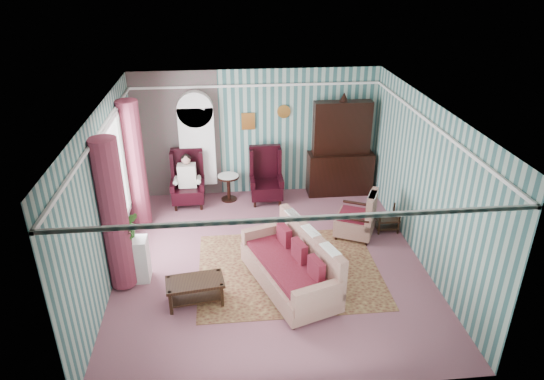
{
  "coord_description": "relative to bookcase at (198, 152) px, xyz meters",
  "views": [
    {
      "loc": [
        -0.73,
        -7.43,
        5.08
      ],
      "look_at": [
        0.09,
        0.6,
        1.17
      ],
      "focal_mm": 32.0,
      "sensor_mm": 36.0,
      "label": 1
    }
  ],
  "objects": [
    {
      "name": "floral_armchair",
      "position": [
        3.12,
        -2.08,
        -0.61
      ],
      "size": [
        1.06,
        1.06,
        1.03
      ],
      "primitive_type": "cube",
      "rotation": [
        0.0,
        0.0,
        1.12
      ],
      "color": "beige",
      "rests_on": "floor"
    },
    {
      "name": "room_shell",
      "position": [
        0.73,
        -2.66,
        0.89
      ],
      "size": [
        5.53,
        6.02,
        2.91
      ],
      "color": "#376564",
      "rests_on": "ground"
    },
    {
      "name": "coffee_table",
      "position": [
        0.04,
        -3.89,
        -0.91
      ],
      "size": [
        0.97,
        0.61,
        0.43
      ],
      "primitive_type": "cube",
      "rotation": [
        0.0,
        0.0,
        0.13
      ],
      "color": "black",
      "rests_on": "floor"
    },
    {
      "name": "plant_stand",
      "position": [
        -1.05,
        -3.14,
        -0.72
      ],
      "size": [
        0.55,
        0.35,
        0.8
      ],
      "primitive_type": "cube",
      "color": "white",
      "rests_on": "floor"
    },
    {
      "name": "dresser_hutch",
      "position": [
        3.25,
        -0.12,
        0.06
      ],
      "size": [
        1.5,
        0.56,
        2.36
      ],
      "primitive_type": "cube",
      "color": "black",
      "rests_on": "floor"
    },
    {
      "name": "bookcase",
      "position": [
        0.0,
        0.0,
        0.0
      ],
      "size": [
        0.8,
        0.28,
        2.24
      ],
      "primitive_type": "cube",
      "color": "white",
      "rests_on": "floor"
    },
    {
      "name": "seated_woman",
      "position": [
        -0.25,
        -0.39,
        -0.53
      ],
      "size": [
        0.44,
        0.4,
        1.18
      ],
      "primitive_type": null,
      "color": "beige",
      "rests_on": "floor"
    },
    {
      "name": "potted_plant_b",
      "position": [
        -1.02,
        -3.03,
        -0.09
      ],
      "size": [
        0.29,
        0.25,
        0.46
      ],
      "primitive_type": "imported",
      "rotation": [
        0.0,
        0.0,
        0.2
      ],
      "color": "#225119",
      "rests_on": "plant_stand"
    },
    {
      "name": "nest_table",
      "position": [
        3.82,
        -1.94,
        -0.85
      ],
      "size": [
        0.45,
        0.38,
        0.54
      ],
      "primitive_type": "cube",
      "color": "black",
      "rests_on": "floor"
    },
    {
      "name": "sofa",
      "position": [
        1.58,
        -3.66,
        -0.6
      ],
      "size": [
        1.65,
        2.31,
        1.04
      ],
      "primitive_type": "cube",
      "rotation": [
        0.0,
        0.0,
        1.9
      ],
      "color": "#C5B799",
      "rests_on": "floor"
    },
    {
      "name": "round_side_table",
      "position": [
        0.65,
        -0.24,
        -0.82
      ],
      "size": [
        0.5,
        0.5,
        0.6
      ],
      "primitive_type": "cylinder",
      "color": "black",
      "rests_on": "floor"
    },
    {
      "name": "wingback_right",
      "position": [
        1.5,
        -0.39,
        -0.5
      ],
      "size": [
        0.76,
        0.8,
        1.25
      ],
      "primitive_type": "cube",
      "color": "black",
      "rests_on": "floor"
    },
    {
      "name": "wingback_left",
      "position": [
        -0.25,
        -0.39,
        -0.5
      ],
      "size": [
        0.76,
        0.8,
        1.25
      ],
      "primitive_type": "cube",
      "color": "black",
      "rests_on": "floor"
    },
    {
      "name": "rug",
      "position": [
        1.65,
        -3.14,
        -1.11
      ],
      "size": [
        3.2,
        2.6,
        0.01
      ],
      "primitive_type": "cube",
      "color": "#4E231A",
      "rests_on": "floor"
    },
    {
      "name": "floor",
      "position": [
        1.35,
        -2.84,
        -1.12
      ],
      "size": [
        6.0,
        6.0,
        0.0
      ],
      "primitive_type": "plane",
      "color": "#995967",
      "rests_on": "ground"
    },
    {
      "name": "potted_plant_c",
      "position": [
        -1.17,
        -3.07,
        -0.1
      ],
      "size": [
        0.31,
        0.31,
        0.43
      ],
      "primitive_type": "imported",
      "rotation": [
        0.0,
        0.0,
        -0.34
      ],
      "color": "#1A551B",
      "rests_on": "plant_stand"
    },
    {
      "name": "potted_plant_a",
      "position": [
        -1.06,
        -3.27,
        -0.12
      ],
      "size": [
        0.45,
        0.42,
        0.39
      ],
      "primitive_type": "imported",
      "rotation": [
        0.0,
        0.0,
        -0.41
      ],
      "color": "#1D571B",
      "rests_on": "plant_stand"
    }
  ]
}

